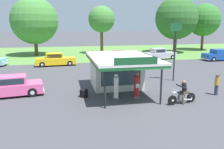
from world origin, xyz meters
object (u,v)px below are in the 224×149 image
motorcycle_with_rider (183,94)px  spare_tire_stack (84,93)px  gas_pump_nearside (116,87)px  featured_classic_sedan (8,87)px  parked_car_back_row_centre_right (160,54)px  bystander_strolling_foreground (217,84)px  roadside_pole_sign (175,42)px  parked_car_back_row_left (121,56)px  parked_car_back_row_far_left (55,60)px  parked_car_second_row_spare (220,55)px  gas_pump_offside (137,86)px

motorcycle_with_rider → spare_tire_stack: size_ratio=3.55×
gas_pump_nearside → featured_classic_sedan: bearing=163.2°
parked_car_back_row_centre_right → bystander_strolling_foreground: bearing=-99.9°
featured_classic_sedan → roadside_pole_sign: (13.95, 1.97, 2.86)m
motorcycle_with_rider → roadside_pole_sign: (2.34, 6.12, 2.89)m
parked_car_back_row_left → parked_car_back_row_far_left: bearing=-168.5°
parked_car_back_row_centre_right → roadside_pole_sign: bearing=-107.7°
parked_car_back_row_left → spare_tire_stack: size_ratio=9.08×
parked_car_back_row_left → parked_car_back_row_centre_right: 6.18m
parked_car_back_row_far_left → parked_car_back_row_centre_right: (15.07, 2.49, -0.00)m
roadside_pole_sign → bystander_strolling_foreground: bearing=-78.1°
parked_car_second_row_spare → bystander_strolling_foreground: 18.84m
spare_tire_stack → roadside_pole_sign: bearing=21.1°
featured_classic_sedan → parked_car_back_row_centre_right: 23.59m
parked_car_second_row_spare → parked_car_back_row_centre_right: size_ratio=1.01×
parked_car_back_row_left → bystander_strolling_foreground: bearing=-80.2°
gas_pump_nearside → spare_tire_stack: bearing=156.8°
gas_pump_offside → featured_classic_sedan: (-9.03, 2.28, -0.16)m
motorcycle_with_rider → bystander_strolling_foreground: 3.59m
motorcycle_with_rider → parked_car_back_row_far_left: parked_car_back_row_far_left is taller
gas_pump_nearside → roadside_pole_sign: 8.16m
roadside_pole_sign → parked_car_second_row_spare: bearing=39.9°
spare_tire_stack → parked_car_back_row_far_left: bearing=99.4°
gas_pump_nearside → parked_car_second_row_spare: gas_pump_nearside is taller
gas_pump_nearside → bystander_strolling_foreground: (7.45, -0.65, -0.02)m
parked_car_back_row_centre_right → roadside_pole_sign: 14.05m
gas_pump_nearside → parked_car_back_row_far_left: 15.53m
parked_car_second_row_spare → bystander_strolling_foreground: bearing=-126.5°
gas_pump_offside → roadside_pole_sign: bearing=40.8°
bystander_strolling_foreground → roadside_pole_sign: bearing=101.9°
gas_pump_nearside → motorcycle_with_rider: bearing=-24.7°
parked_car_back_row_left → roadside_pole_sign: 12.92m
featured_classic_sedan → spare_tire_stack: (5.35, -1.34, -0.41)m
parked_car_back_row_far_left → spare_tire_stack: parked_car_back_row_far_left is taller
gas_pump_nearside → parked_car_back_row_centre_right: gas_pump_nearside is taller
parked_car_back_row_far_left → bystander_strolling_foreground: size_ratio=3.40×
gas_pump_offside → parked_car_second_row_spare: 22.48m
parked_car_back_row_far_left → roadside_pole_sign: (10.90, -10.63, 2.83)m
spare_tire_stack → bystander_strolling_foreground: bearing=-9.3°
gas_pump_nearside → parked_car_back_row_centre_right: (10.59, 17.36, -0.12)m
bystander_strolling_foreground → roadside_pole_sign: (-1.04, 4.90, 2.73)m
motorcycle_with_rider → gas_pump_offside: bearing=144.0°
motorcycle_with_rider → featured_classic_sedan: motorcycle_with_rider is taller
motorcycle_with_rider → parked_car_back_row_centre_right: 20.31m
motorcycle_with_rider → parked_car_back_row_centre_right: size_ratio=0.42×
parked_car_back_row_centre_right → parked_car_back_row_left: bearing=-173.7°
parked_car_back_row_far_left → bystander_strolling_foreground: bearing=-52.4°
parked_car_back_row_centre_right → bystander_strolling_foreground: (-3.14, -18.01, 0.10)m
gas_pump_nearside → roadside_pole_sign: bearing=33.5°
bystander_strolling_foreground → motorcycle_with_rider: bearing=-160.0°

